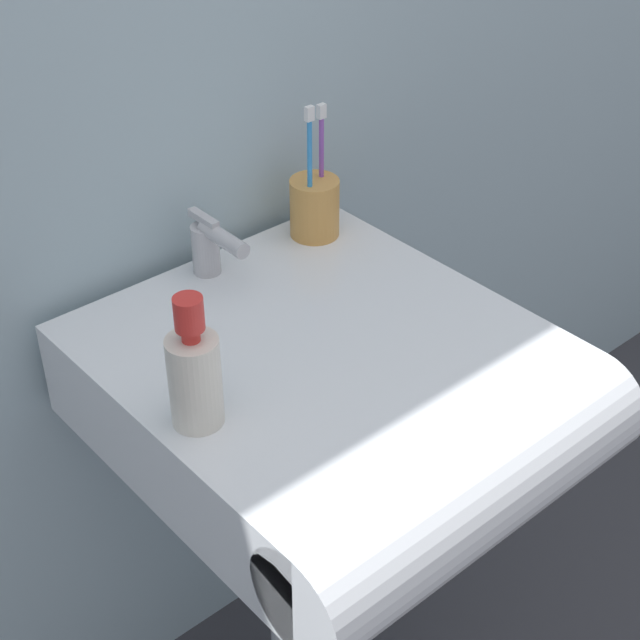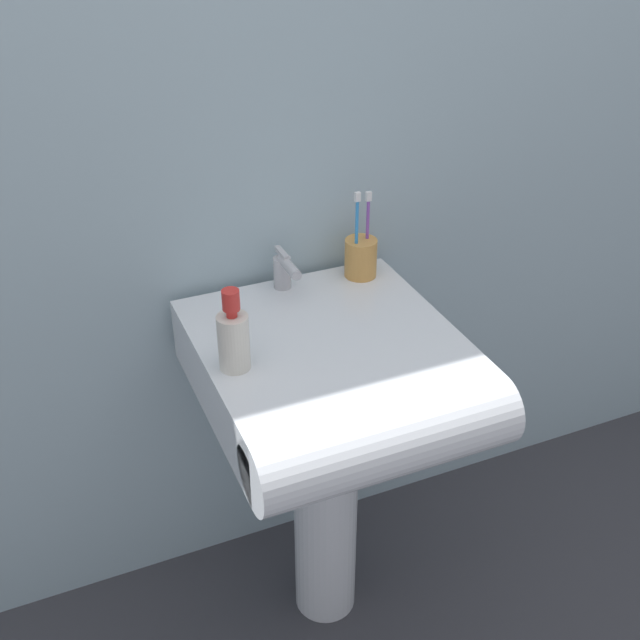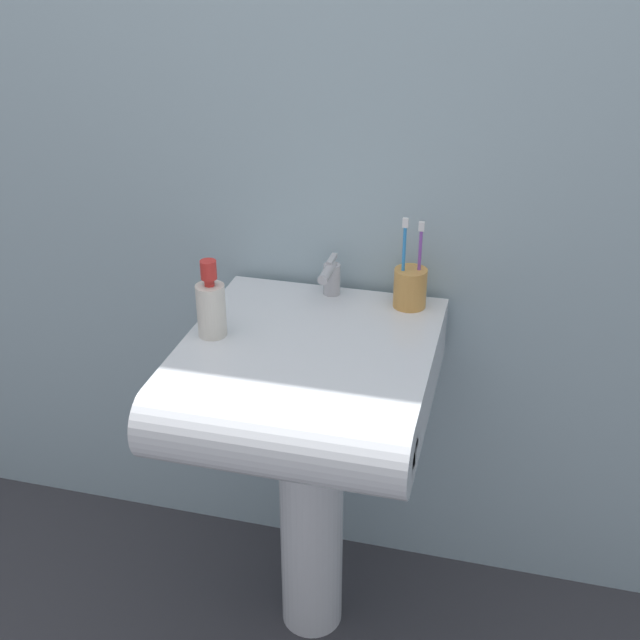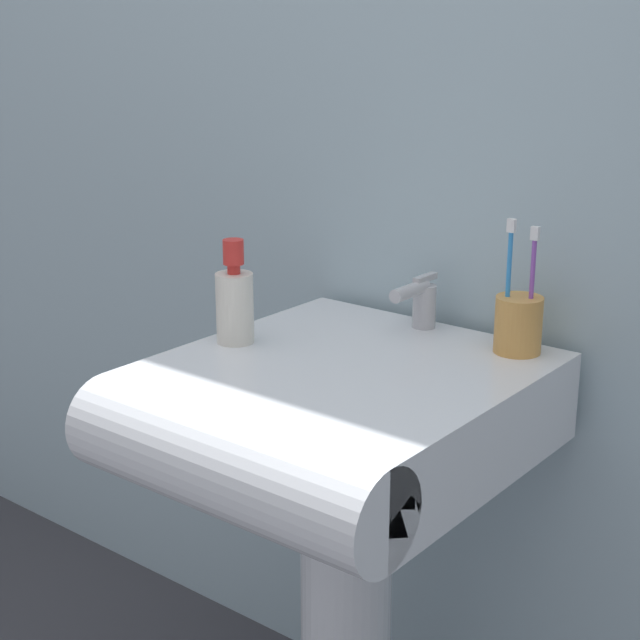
% 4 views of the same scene
% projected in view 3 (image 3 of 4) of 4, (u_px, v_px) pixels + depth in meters
% --- Properties ---
extents(ground_plane, '(6.00, 6.00, 0.00)m').
position_uv_depth(ground_plane, '(312.00, 615.00, 1.96)').
color(ground_plane, '#38383D').
rests_on(ground_plane, ground).
extents(wall_back, '(5.00, 0.05, 2.40)m').
position_uv_depth(wall_back, '(346.00, 91.00, 1.66)').
color(wall_back, '#9EB7C1').
rests_on(wall_back, ground).
extents(sink_pedestal, '(0.14, 0.14, 0.63)m').
position_uv_depth(sink_pedestal, '(311.00, 514.00, 1.81)').
color(sink_pedestal, white).
rests_on(sink_pedestal, ground).
extents(sink_basin, '(0.50, 0.57, 0.14)m').
position_uv_depth(sink_basin, '(304.00, 382.00, 1.59)').
color(sink_basin, white).
rests_on(sink_basin, sink_pedestal).
extents(faucet, '(0.04, 0.11, 0.09)m').
position_uv_depth(faucet, '(331.00, 276.00, 1.76)').
color(faucet, '#B7B7BC').
rests_on(faucet, sink_basin).
extents(toothbrush_cup, '(0.07, 0.07, 0.20)m').
position_uv_depth(toothbrush_cup, '(410.00, 287.00, 1.72)').
color(toothbrush_cup, '#D19347').
rests_on(toothbrush_cup, sink_basin).
extents(soap_bottle, '(0.06, 0.06, 0.16)m').
position_uv_depth(soap_bottle, '(211.00, 306.00, 1.59)').
color(soap_bottle, silver).
rests_on(soap_bottle, sink_basin).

